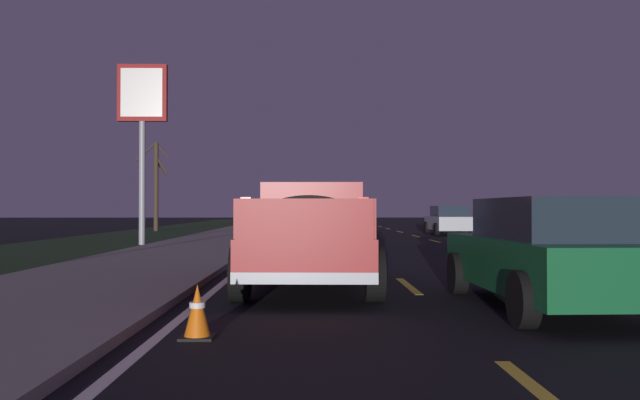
% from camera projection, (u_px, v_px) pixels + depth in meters
% --- Properties ---
extents(ground, '(144.00, 144.00, 0.00)m').
position_uv_depth(ground, '(392.00, 240.00, 27.98)').
color(ground, black).
extents(sidewalk_shoulder, '(108.00, 4.00, 0.12)m').
position_uv_depth(sidewalk_shoulder, '(222.00, 239.00, 27.90)').
color(sidewalk_shoulder, gray).
rests_on(sidewalk_shoulder, ground).
extents(grass_verge, '(108.00, 6.00, 0.01)m').
position_uv_depth(grass_verge, '(106.00, 241.00, 27.84)').
color(grass_verge, '#1E3819').
rests_on(grass_verge, ground).
extents(lane_markings, '(108.00, 7.04, 0.01)m').
position_uv_depth(lane_markings, '(322.00, 237.00, 31.07)').
color(lane_markings, yellow).
rests_on(lane_markings, ground).
extents(pickup_truck, '(5.48, 2.39, 1.87)m').
position_uv_depth(pickup_truck, '(311.00, 232.00, 11.41)').
color(pickup_truck, maroon).
rests_on(pickup_truck, ground).
extents(sedan_tan, '(4.41, 2.04, 1.54)m').
position_uv_depth(sedan_tan, '(311.00, 219.00, 37.80)').
color(sedan_tan, '#9E845B').
rests_on(sedan_tan, ground).
extents(sedan_silver, '(4.42, 2.05, 1.54)m').
position_uv_depth(sedan_silver, '(449.00, 220.00, 33.77)').
color(sedan_silver, '#B2B5BA').
rests_on(sedan_silver, ground).
extents(sedan_green, '(4.45, 2.10, 1.54)m').
position_uv_depth(sedan_green, '(551.00, 253.00, 8.87)').
color(sedan_green, '#14592D').
rests_on(sedan_green, ground).
extents(sedan_blue, '(4.42, 2.05, 1.54)m').
position_uv_depth(sedan_blue, '(318.00, 226.00, 22.89)').
color(sedan_blue, navy).
rests_on(sedan_blue, ground).
extents(gas_price_sign, '(0.27, 1.90, 6.96)m').
position_uv_depth(gas_price_sign, '(142.00, 109.00, 24.71)').
color(gas_price_sign, '#99999E').
rests_on(gas_price_sign, ground).
extents(bare_tree_far, '(1.17, 1.95, 5.58)m').
position_uv_depth(bare_tree_far, '(156.00, 184.00, 39.91)').
color(bare_tree_far, '#423323').
rests_on(bare_tree_far, ground).
extents(traffic_cone_near, '(0.36, 0.36, 0.58)m').
position_uv_depth(traffic_cone_near, '(197.00, 312.00, 6.86)').
color(traffic_cone_near, black).
rests_on(traffic_cone_near, ground).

